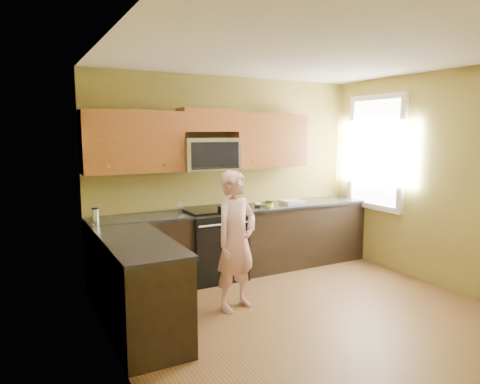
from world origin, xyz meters
TOP-DOWN VIEW (x-y plane):
  - floor at (0.00, 0.00)m, footprint 4.00×4.00m
  - ceiling at (0.00, 0.00)m, footprint 4.00×4.00m
  - wall_back at (0.00, 2.00)m, footprint 4.00×0.00m
  - wall_left at (-2.00, 0.00)m, footprint 0.00×4.00m
  - wall_right at (2.00, 0.00)m, footprint 0.00×4.00m
  - cabinet_back_run at (0.00, 1.70)m, footprint 4.00×0.60m
  - cabinet_left_run at (-1.70, 0.60)m, footprint 0.60×1.60m
  - countertop_back at (0.00, 1.69)m, footprint 4.00×0.62m
  - countertop_left at (-1.69, 0.60)m, footprint 0.62×1.60m
  - stove at (-0.40, 1.68)m, footprint 0.76×0.65m
  - microwave at (-0.40, 1.80)m, footprint 0.76×0.40m
  - upper_cab_left at (-1.39, 1.83)m, footprint 1.22×0.33m
  - upper_cab_right at (0.54, 1.83)m, footprint 1.12×0.33m
  - upper_cab_over_mw at (-0.40, 1.83)m, footprint 0.76×0.33m
  - window at (1.98, 1.20)m, footprint 0.06×1.06m
  - woman at (-0.60, 0.64)m, footprint 0.65×0.53m
  - frying_pan at (-0.29, 1.50)m, footprint 0.30×0.46m
  - butter_tub at (0.40, 1.58)m, footprint 0.14×0.14m
  - toast_slice at (0.42, 1.68)m, footprint 0.13×0.13m
  - napkin_a at (-0.19, 1.55)m, footprint 0.13×0.14m
  - napkin_b at (0.27, 1.67)m, footprint 0.15×0.16m
  - dish_towel at (0.84, 1.67)m, footprint 0.31×0.26m
  - travel_mug at (-1.90, 1.63)m, footprint 0.09×0.09m
  - glass_c at (-0.79, 1.84)m, footprint 0.09×0.09m

SIDE VIEW (x-z plane):
  - floor at x=0.00m, z-range 0.00..0.00m
  - cabinet_back_run at x=0.00m, z-range 0.00..0.88m
  - cabinet_left_run at x=-1.70m, z-range 0.00..0.88m
  - stove at x=-0.40m, z-range 0.00..0.95m
  - woman at x=-0.60m, z-range 0.00..1.54m
  - countertop_back at x=0.00m, z-range 0.88..0.92m
  - countertop_left at x=-1.69m, z-range 0.88..0.92m
  - butter_tub at x=0.40m, z-range 0.87..0.97m
  - travel_mug at x=-1.90m, z-range 0.84..1.00m
  - toast_slice at x=0.42m, z-range 0.92..0.93m
  - dish_towel at x=0.84m, z-range 0.92..0.97m
  - frying_pan at x=-0.29m, z-range 0.92..0.98m
  - napkin_a at x=-0.19m, z-range 0.92..0.98m
  - napkin_b at x=0.27m, z-range 0.92..0.99m
  - glass_c at x=-0.79m, z-range 0.92..1.04m
  - wall_back at x=0.00m, z-range -0.65..3.35m
  - wall_left at x=-2.00m, z-range -0.65..3.35m
  - wall_right at x=2.00m, z-range -0.65..3.35m
  - microwave at x=-0.40m, z-range 1.24..1.66m
  - upper_cab_left at x=-1.39m, z-range 1.07..1.82m
  - upper_cab_right at x=0.54m, z-range 1.07..1.82m
  - window at x=1.98m, z-range 0.82..2.48m
  - upper_cab_over_mw at x=-0.40m, z-range 1.95..2.25m
  - ceiling at x=0.00m, z-range 2.70..2.70m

